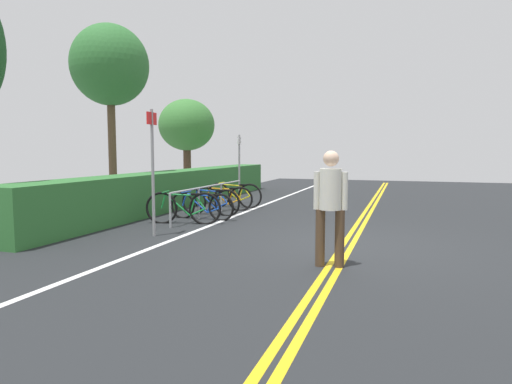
# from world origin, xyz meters

# --- Properties ---
(ground_plane) EXTENTS (36.46, 12.70, 0.05)m
(ground_plane) POSITION_xyz_m (0.00, 0.00, -0.03)
(ground_plane) COLOR #232628
(centre_line_yellow_inner) EXTENTS (32.82, 0.10, 0.00)m
(centre_line_yellow_inner) POSITION_xyz_m (0.00, -0.08, 0.00)
(centre_line_yellow_inner) COLOR gold
(centre_line_yellow_inner) RESTS_ON ground_plane
(centre_line_yellow_outer) EXTENTS (32.82, 0.10, 0.00)m
(centre_line_yellow_outer) POSITION_xyz_m (0.00, 0.08, 0.00)
(centre_line_yellow_outer) COLOR gold
(centre_line_yellow_outer) RESTS_ON ground_plane
(bike_lane_stripe_white) EXTENTS (32.82, 0.12, 0.00)m
(bike_lane_stripe_white) POSITION_xyz_m (0.00, 3.23, 0.00)
(bike_lane_stripe_white) COLOR white
(bike_lane_stripe_white) RESTS_ON ground_plane
(bike_rack) EXTENTS (4.37, 0.05, 0.79)m
(bike_rack) POSITION_xyz_m (2.71, 3.95, 0.58)
(bike_rack) COLOR #9EA0A5
(bike_rack) RESTS_ON ground_plane
(bicycle_0) EXTENTS (0.53, 1.78, 0.79)m
(bicycle_0) POSITION_xyz_m (1.12, 3.93, 0.37)
(bicycle_0) COLOR black
(bicycle_0) RESTS_ON ground_plane
(bicycle_1) EXTENTS (0.46, 1.77, 0.71)m
(bicycle_1) POSITION_xyz_m (1.88, 3.82, 0.33)
(bicycle_1) COLOR black
(bicycle_1) RESTS_ON ground_plane
(bicycle_2) EXTENTS (0.46, 1.70, 0.75)m
(bicycle_2) POSITION_xyz_m (2.63, 3.92, 0.35)
(bicycle_2) COLOR black
(bicycle_2) RESTS_ON ground_plane
(bicycle_3) EXTENTS (0.61, 1.62, 0.73)m
(bicycle_3) POSITION_xyz_m (3.55, 3.93, 0.34)
(bicycle_3) COLOR black
(bicycle_3) RESTS_ON ground_plane
(bicycle_4) EXTENTS (0.46, 1.75, 0.77)m
(bicycle_4) POSITION_xyz_m (4.36, 3.92, 0.36)
(bicycle_4) COLOR black
(bicycle_4) RESTS_ON ground_plane
(pedestrian) EXTENTS (0.32, 0.49, 1.70)m
(pedestrian) POSITION_xyz_m (-1.66, 0.07, 0.98)
(pedestrian) COLOR #4C3826
(pedestrian) RESTS_ON ground_plane
(sign_post_near) EXTENTS (0.36, 0.06, 2.51)m
(sign_post_near) POSITION_xyz_m (-0.41, 3.78, 1.49)
(sign_post_near) COLOR gray
(sign_post_near) RESTS_ON ground_plane
(sign_post_far) EXTENTS (0.36, 0.06, 2.20)m
(sign_post_far) POSITION_xyz_m (5.29, 4.10, 1.33)
(sign_post_far) COLOR gray
(sign_post_far) RESTS_ON ground_plane
(hedge_backdrop) EXTENTS (13.32, 1.02, 1.09)m
(hedge_backdrop) POSITION_xyz_m (4.21, 5.69, 0.54)
(hedge_backdrop) COLOR #2D6B30
(hedge_backdrop) RESTS_ON ground_plane
(tree_mid) EXTENTS (2.24, 2.24, 5.35)m
(tree_mid) POSITION_xyz_m (3.10, 7.29, 4.14)
(tree_mid) COLOR brown
(tree_mid) RESTS_ON ground_plane
(tree_far_right) EXTENTS (2.33, 2.33, 3.84)m
(tree_far_right) POSITION_xyz_m (8.81, 7.78, 2.74)
(tree_far_right) COLOR #473323
(tree_far_right) RESTS_ON ground_plane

